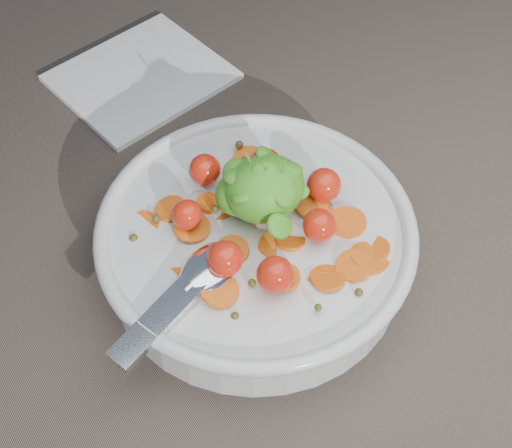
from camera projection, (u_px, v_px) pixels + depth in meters
ground at (286, 249)px, 0.60m from camera, size 6.00×6.00×0.00m
bowl at (256, 240)px, 0.57m from camera, size 0.27×0.25×0.11m
napkin at (141, 77)px, 0.74m from camera, size 0.18×0.16×0.01m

